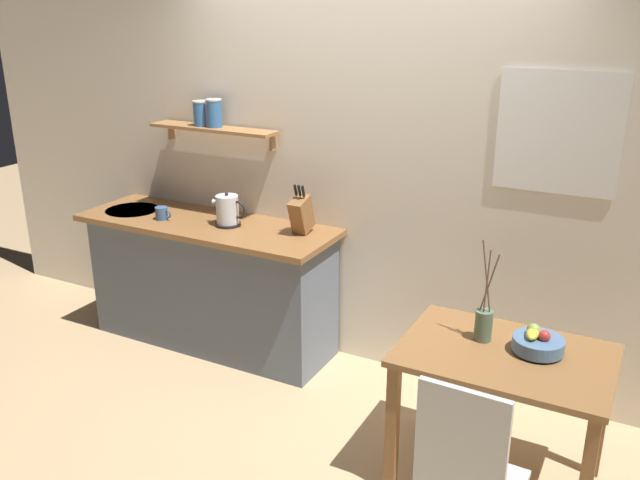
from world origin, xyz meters
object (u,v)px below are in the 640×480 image
(twig_vase, at_px, (484,323))
(knife_block, at_px, (301,214))
(dining_chair_near, at_px, (465,478))
(dining_table, at_px, (504,375))
(electric_kettle, at_px, (228,211))
(coffee_mug_by_sink, at_px, (162,213))
(fruit_bowl, at_px, (538,343))

(twig_vase, bearing_deg, knife_block, 157.57)
(dining_chair_near, height_order, knife_block, knife_block)
(dining_table, bearing_deg, twig_vase, 150.15)
(twig_vase, height_order, knife_block, twig_vase)
(dining_chair_near, bearing_deg, twig_vase, 101.39)
(knife_block, bearing_deg, dining_table, -23.16)
(twig_vase, distance_m, electric_kettle, 1.92)
(dining_table, xyz_separation_m, twig_vase, (-0.14, 0.08, 0.21))
(dining_chair_near, xyz_separation_m, knife_block, (-1.50, 1.35, 0.51))
(coffee_mug_by_sink, bearing_deg, fruit_bowl, -8.19)
(electric_kettle, bearing_deg, fruit_bowl, -12.70)
(electric_kettle, bearing_deg, dining_table, -15.44)
(dining_chair_near, height_order, coffee_mug_by_sink, coffee_mug_by_sink)
(dining_table, distance_m, dining_chair_near, 0.72)
(dining_table, distance_m, fruit_bowl, 0.23)
(dining_chair_near, bearing_deg, coffee_mug_by_sink, 154.94)
(electric_kettle, height_order, knife_block, knife_block)
(dining_table, xyz_separation_m, fruit_bowl, (0.13, 0.07, 0.17))
(dining_table, height_order, dining_chair_near, dining_chair_near)
(dining_chair_near, distance_m, electric_kettle, 2.42)
(fruit_bowl, height_order, coffee_mug_by_sink, coffee_mug_by_sink)
(dining_table, bearing_deg, electric_kettle, 164.56)
(twig_vase, bearing_deg, electric_kettle, 165.73)
(dining_chair_near, relative_size, electric_kettle, 3.87)
(fruit_bowl, bearing_deg, knife_block, 160.80)
(knife_block, bearing_deg, twig_vase, -22.43)
(fruit_bowl, height_order, knife_block, knife_block)
(coffee_mug_by_sink, bearing_deg, knife_block, 10.62)
(twig_vase, height_order, coffee_mug_by_sink, twig_vase)
(knife_block, distance_m, coffee_mug_by_sink, 1.01)
(dining_chair_near, distance_m, twig_vase, 0.86)
(dining_chair_near, relative_size, coffee_mug_by_sink, 8.04)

